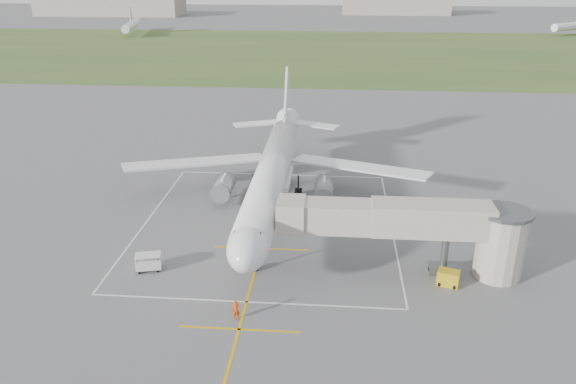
# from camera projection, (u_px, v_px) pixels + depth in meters

# --- Properties ---
(ground) EXTENTS (700.00, 700.00, 0.00)m
(ground) POSITION_uv_depth(u_px,v_px,m) (272.00, 209.00, 67.75)
(ground) COLOR #5B5B5D
(ground) RESTS_ON ground
(grass_strip) EXTENTS (700.00, 120.00, 0.02)m
(grass_strip) POSITION_uv_depth(u_px,v_px,m) (315.00, 52.00, 187.60)
(grass_strip) COLOR #335223
(grass_strip) RESTS_ON ground
(apron_markings) EXTENTS (28.20, 60.00, 0.01)m
(apron_markings) POSITION_uv_depth(u_px,v_px,m) (266.00, 231.00, 62.39)
(apron_markings) COLOR #C89A0B
(apron_markings) RESTS_ON ground
(airliner) EXTENTS (38.93, 46.75, 13.52)m
(airliner) POSITION_uv_depth(u_px,v_px,m) (272.00, 173.00, 66.78)
(airliner) COLOR silver
(airliner) RESTS_ON ground
(jet_bridge) EXTENTS (23.40, 5.00, 7.20)m
(jet_bridge) POSITION_uv_depth(u_px,v_px,m) (423.00, 228.00, 52.28)
(jet_bridge) COLOR #9B988C
(jet_bridge) RESTS_ON ground
(gpu_unit) EXTENTS (2.25, 1.87, 1.46)m
(gpu_unit) POSITION_uv_depth(u_px,v_px,m) (448.00, 278.00, 51.66)
(gpu_unit) COLOR gold
(gpu_unit) RESTS_ON ground
(baggage_cart) EXTENTS (2.69, 1.98, 1.68)m
(baggage_cart) POSITION_uv_depth(u_px,v_px,m) (148.00, 262.00, 54.10)
(baggage_cart) COLOR silver
(baggage_cart) RESTS_ON ground
(ramp_worker_nose) EXTENTS (0.73, 0.58, 1.77)m
(ramp_worker_nose) POSITION_uv_depth(u_px,v_px,m) (236.00, 310.00, 46.59)
(ramp_worker_nose) COLOR #DB3D06
(ramp_worker_nose) RESTS_ON ground
(ramp_worker_wing) EXTENTS (1.10, 1.05, 1.80)m
(ramp_worker_wing) POSITION_uv_depth(u_px,v_px,m) (222.00, 192.00, 70.53)
(ramp_worker_wing) COLOR orange
(ramp_worker_wing) RESTS_ON ground
(distant_hangars) EXTENTS (345.00, 49.00, 12.00)m
(distant_hangars) POSITION_uv_depth(u_px,v_px,m) (296.00, 6.00, 311.53)
(distant_hangars) COLOR gray
(distant_hangars) RESTS_ON ground
(distant_aircraft) EXTENTS (202.33, 40.77, 8.85)m
(distant_aircraft) POSITION_uv_depth(u_px,v_px,m) (354.00, 25.00, 231.73)
(distant_aircraft) COLOR silver
(distant_aircraft) RESTS_ON ground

